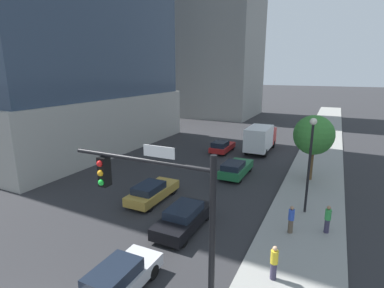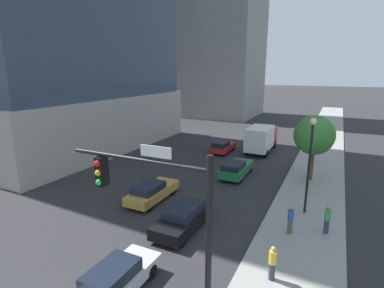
{
  "view_description": "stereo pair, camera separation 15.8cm",
  "coord_description": "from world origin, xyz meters",
  "px_view_note": "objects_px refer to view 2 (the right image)",
  "views": [
    {
      "loc": [
        9.63,
        -4.12,
        9.29
      ],
      "look_at": [
        -0.14,
        16.15,
        3.74
      ],
      "focal_mm": 27.86,
      "sensor_mm": 36.0,
      "label": 1
    },
    {
      "loc": [
        9.77,
        -4.05,
        9.29
      ],
      "look_at": [
        -0.14,
        16.15,
        3.74
      ],
      "focal_mm": 27.86,
      "sensor_mm": 36.0,
      "label": 2
    }
  ],
  "objects_px": {
    "car_black": "(183,218)",
    "street_tree": "(314,135)",
    "car_gold": "(152,191)",
    "box_truck": "(261,138)",
    "pedestrian_green_shirt": "(327,219)",
    "construction_building": "(222,34)",
    "traffic_light_pole": "(161,212)",
    "pedestrian_blue_shirt": "(290,220)",
    "car_red": "(223,147)",
    "car_green": "(236,168)",
    "car_silver": "(114,282)",
    "pedestrian_yellow_shirt": "(272,263)",
    "street_lamp": "(310,153)"
  },
  "relations": [
    {
      "from": "pedestrian_green_shirt",
      "to": "pedestrian_blue_shirt",
      "type": "height_order",
      "value": "pedestrian_green_shirt"
    },
    {
      "from": "car_gold",
      "to": "car_silver",
      "type": "distance_m",
      "value": 9.62
    },
    {
      "from": "car_gold",
      "to": "box_truck",
      "type": "xyz_separation_m",
      "value": [
        3.93,
        16.94,
        1.0
      ]
    },
    {
      "from": "car_black",
      "to": "pedestrian_blue_shirt",
      "type": "relative_size",
      "value": 2.86
    },
    {
      "from": "traffic_light_pole",
      "to": "box_truck",
      "type": "distance_m",
      "value": 26.81
    },
    {
      "from": "construction_building",
      "to": "car_gold",
      "type": "bearing_deg",
      "value": -75.65
    },
    {
      "from": "car_green",
      "to": "box_truck",
      "type": "distance_m",
      "value": 9.33
    },
    {
      "from": "construction_building",
      "to": "car_green",
      "type": "height_order",
      "value": "construction_building"
    },
    {
      "from": "car_green",
      "to": "box_truck",
      "type": "bearing_deg",
      "value": 90.0
    },
    {
      "from": "traffic_light_pole",
      "to": "street_tree",
      "type": "relative_size",
      "value": 1.23
    },
    {
      "from": "car_green",
      "to": "pedestrian_yellow_shirt",
      "type": "height_order",
      "value": "pedestrian_yellow_shirt"
    },
    {
      "from": "car_gold",
      "to": "box_truck",
      "type": "distance_m",
      "value": 17.42
    },
    {
      "from": "car_red",
      "to": "car_gold",
      "type": "relative_size",
      "value": 0.88
    },
    {
      "from": "pedestrian_blue_shirt",
      "to": "car_silver",
      "type": "bearing_deg",
      "value": -125.4
    },
    {
      "from": "traffic_light_pole",
      "to": "car_black",
      "type": "bearing_deg",
      "value": 112.71
    },
    {
      "from": "street_tree",
      "to": "box_truck",
      "type": "relative_size",
      "value": 0.84
    },
    {
      "from": "pedestrian_blue_shirt",
      "to": "construction_building",
      "type": "bearing_deg",
      "value": 115.52
    },
    {
      "from": "traffic_light_pole",
      "to": "box_truck",
      "type": "height_order",
      "value": "traffic_light_pole"
    },
    {
      "from": "car_gold",
      "to": "pedestrian_green_shirt",
      "type": "bearing_deg",
      "value": 2.02
    },
    {
      "from": "street_tree",
      "to": "pedestrian_green_shirt",
      "type": "xyz_separation_m",
      "value": [
        1.65,
        -8.87,
        -3.06
      ]
    },
    {
      "from": "traffic_light_pole",
      "to": "car_black",
      "type": "xyz_separation_m",
      "value": [
        -2.9,
        6.94,
        -4.15
      ]
    },
    {
      "from": "traffic_light_pole",
      "to": "pedestrian_yellow_shirt",
      "type": "relative_size",
      "value": 4.19
    },
    {
      "from": "traffic_light_pole",
      "to": "street_lamp",
      "type": "relative_size",
      "value": 1.09
    },
    {
      "from": "traffic_light_pole",
      "to": "car_green",
      "type": "height_order",
      "value": "traffic_light_pole"
    },
    {
      "from": "street_tree",
      "to": "car_gold",
      "type": "relative_size",
      "value": 1.18
    },
    {
      "from": "street_tree",
      "to": "box_truck",
      "type": "height_order",
      "value": "street_tree"
    },
    {
      "from": "traffic_light_pole",
      "to": "car_green",
      "type": "relative_size",
      "value": 1.44
    },
    {
      "from": "traffic_light_pole",
      "to": "car_gold",
      "type": "relative_size",
      "value": 1.45
    },
    {
      "from": "car_black",
      "to": "pedestrian_blue_shirt",
      "type": "bearing_deg",
      "value": 19.51
    },
    {
      "from": "car_black",
      "to": "street_tree",
      "type": "bearing_deg",
      "value": 62.71
    },
    {
      "from": "car_gold",
      "to": "car_silver",
      "type": "bearing_deg",
      "value": -65.9
    },
    {
      "from": "box_truck",
      "to": "pedestrian_yellow_shirt",
      "type": "relative_size",
      "value": 4.04
    },
    {
      "from": "box_truck",
      "to": "traffic_light_pole",
      "type": "bearing_deg",
      "value": -83.74
    },
    {
      "from": "construction_building",
      "to": "traffic_light_pole",
      "type": "bearing_deg",
      "value": -71.27
    },
    {
      "from": "construction_building",
      "to": "car_red",
      "type": "bearing_deg",
      "value": -68.78
    },
    {
      "from": "pedestrian_green_shirt",
      "to": "pedestrian_blue_shirt",
      "type": "relative_size",
      "value": 1.01
    },
    {
      "from": "street_lamp",
      "to": "car_gold",
      "type": "relative_size",
      "value": 1.33
    },
    {
      "from": "traffic_light_pole",
      "to": "pedestrian_blue_shirt",
      "type": "distance_m",
      "value": 10.27
    },
    {
      "from": "car_silver",
      "to": "pedestrian_green_shirt",
      "type": "relative_size",
      "value": 2.86
    },
    {
      "from": "street_lamp",
      "to": "car_green",
      "type": "height_order",
      "value": "street_lamp"
    },
    {
      "from": "construction_building",
      "to": "car_gold",
      "type": "distance_m",
      "value": 47.34
    },
    {
      "from": "traffic_light_pole",
      "to": "car_green",
      "type": "bearing_deg",
      "value": 99.6
    },
    {
      "from": "car_silver",
      "to": "pedestrian_green_shirt",
      "type": "xyz_separation_m",
      "value": [
        7.78,
        9.2,
        0.28
      ]
    },
    {
      "from": "construction_building",
      "to": "pedestrian_green_shirt",
      "type": "distance_m",
      "value": 50.91
    },
    {
      "from": "traffic_light_pole",
      "to": "car_red",
      "type": "height_order",
      "value": "traffic_light_pole"
    },
    {
      "from": "car_red",
      "to": "pedestrian_yellow_shirt",
      "type": "relative_size",
      "value": 2.53
    },
    {
      "from": "car_gold",
      "to": "pedestrian_yellow_shirt",
      "type": "distance_m",
      "value": 10.9
    },
    {
      "from": "pedestrian_yellow_shirt",
      "to": "pedestrian_green_shirt",
      "type": "bearing_deg",
      "value": 69.48
    },
    {
      "from": "street_lamp",
      "to": "car_silver",
      "type": "xyz_separation_m",
      "value": [
        -6.39,
        -11.41,
        -3.51
      ]
    },
    {
      "from": "car_silver",
      "to": "pedestrian_yellow_shirt",
      "type": "bearing_deg",
      "value": 33.54
    }
  ]
}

